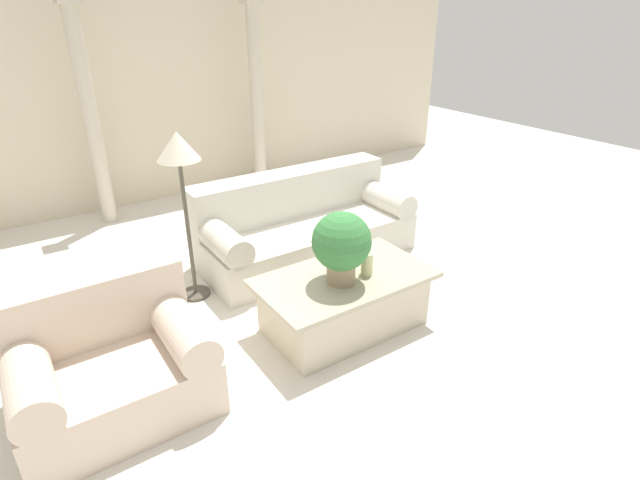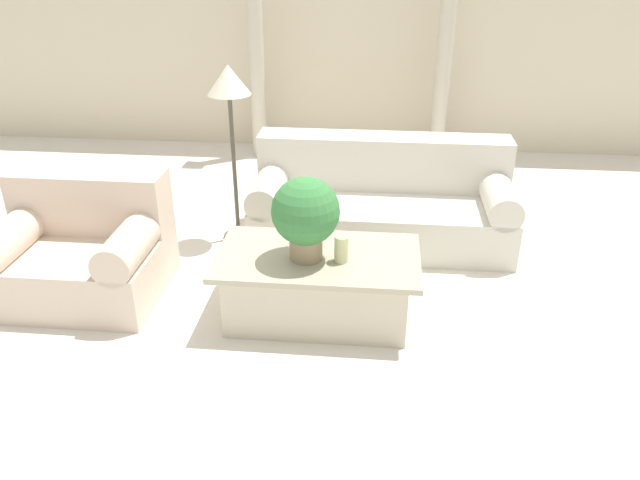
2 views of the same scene
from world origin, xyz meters
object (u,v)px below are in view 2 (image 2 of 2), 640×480
loveseat (83,247)px  potted_plant (306,214)px  sofa_long (382,201)px  coffee_table (318,285)px  floor_lamp (229,95)px

loveseat → potted_plant: bearing=-7.9°
sofa_long → potted_plant: size_ratio=3.84×
potted_plant → loveseat: bearing=172.1°
coffee_table → potted_plant: 0.58m
potted_plant → coffee_table: bearing=32.5°
loveseat → floor_lamp: 1.67m
sofa_long → coffee_table: sofa_long is taller
loveseat → potted_plant: size_ratio=2.04×
loveseat → coffee_table: 1.82m
loveseat → floor_lamp: size_ratio=0.77×
coffee_table → potted_plant: bearing=-147.5°
floor_lamp → sofa_long: bearing=6.4°
sofa_long → potted_plant: 1.54m
loveseat → coffee_table: bearing=-6.1°
sofa_long → floor_lamp: (-1.28, -0.14, 0.95)m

